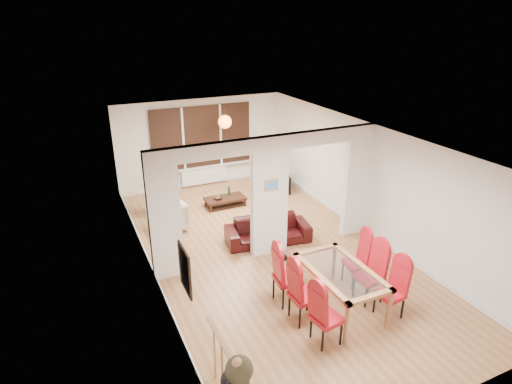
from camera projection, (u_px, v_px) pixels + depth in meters
floor at (269, 252)px, 9.35m from camera, size 5.00×9.00×0.01m
room_walls at (269, 197)px, 8.85m from camera, size 5.00×9.00×2.60m
divider_wall at (269, 197)px, 8.85m from camera, size 5.00×0.18×2.60m
bay_window_blinds at (202, 137)px, 12.50m from camera, size 3.00×0.08×1.80m
radiator at (204, 175)px, 12.93m from camera, size 1.40×0.08×0.50m
pendant_light at (225, 122)px, 11.41m from camera, size 0.36×0.36×0.36m
stair_newel at (223, 365)px, 5.58m from camera, size 0.40×1.20×1.10m
wall_poster at (185, 270)px, 5.77m from camera, size 0.04×0.52×0.67m
pillar_photo at (272, 185)px, 8.66m from camera, size 0.30×0.03×0.25m
dining_table at (339, 289)px, 7.40m from camera, size 0.94×1.67×0.78m
dining_chair_la at (327, 314)px, 6.59m from camera, size 0.47×0.47×1.04m
dining_chair_lb at (305, 292)px, 7.07m from camera, size 0.45×0.45×1.09m
dining_chair_lc at (288, 275)px, 7.53m from camera, size 0.49×0.49×1.11m
dining_chair_ra at (390, 290)px, 7.18m from camera, size 0.46×0.46×1.01m
dining_chair_rb at (369, 274)px, 7.58m from camera, size 0.46×0.46×1.06m
dining_chair_rc at (356, 261)px, 8.04m from camera, size 0.47×0.47×1.02m
sofa at (268, 230)px, 9.67m from camera, size 1.99×1.04×0.55m
armchair at (168, 217)px, 10.16m from camera, size 0.89×0.91×0.71m
person at (156, 183)px, 10.80m from camera, size 0.66×0.46×1.73m
television at (284, 182)px, 12.58m from camera, size 0.88×0.36×0.51m
coffee_table at (225, 202)px, 11.54m from camera, size 1.14×0.68×0.25m
bottle at (229, 191)px, 11.59m from camera, size 0.07×0.07×0.27m
bowl at (218, 198)px, 11.38m from camera, size 0.22×0.22×0.05m
shoes at (280, 257)px, 9.06m from camera, size 0.23×0.25×0.10m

